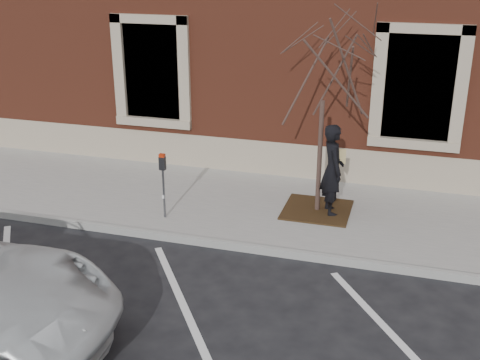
% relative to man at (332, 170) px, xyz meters
% --- Properties ---
extents(ground, '(120.00, 120.00, 0.00)m').
position_rel_man_xyz_m(ground, '(-1.55, -1.71, -1.07)').
color(ground, '#28282B').
rests_on(ground, ground).
extents(sidewalk_near, '(40.00, 3.50, 0.15)m').
position_rel_man_xyz_m(sidewalk_near, '(-1.55, 0.04, -0.99)').
color(sidewalk_near, '#ABA7A0').
rests_on(sidewalk_near, ground).
extents(curb_near, '(40.00, 0.12, 0.15)m').
position_rel_man_xyz_m(curb_near, '(-1.55, -1.76, -0.99)').
color(curb_near, '#9E9E99').
rests_on(curb_near, ground).
extents(parking_stripes, '(28.00, 4.40, 0.01)m').
position_rel_man_xyz_m(parking_stripes, '(-1.55, -3.91, -1.06)').
color(parking_stripes, silver).
rests_on(parking_stripes, ground).
extents(man, '(0.66, 0.79, 1.83)m').
position_rel_man_xyz_m(man, '(0.00, 0.00, 0.00)').
color(man, black).
rests_on(man, sidewalk_near).
extents(parking_meter, '(0.12, 0.09, 1.31)m').
position_rel_man_xyz_m(parking_meter, '(-3.09, -1.12, -0.01)').
color(parking_meter, '#595B60').
rests_on(parking_meter, sidewalk_near).
extents(tree_grate, '(1.33, 1.33, 0.03)m').
position_rel_man_xyz_m(tree_grate, '(-0.27, 0.04, -0.90)').
color(tree_grate, '#402B14').
rests_on(tree_grate, sidewalk_near).
extents(sapling, '(2.47, 2.47, 4.11)m').
position_rel_man_xyz_m(sapling, '(-0.27, 0.04, 1.96)').
color(sapling, '#4E372F').
rests_on(sapling, sidewalk_near).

